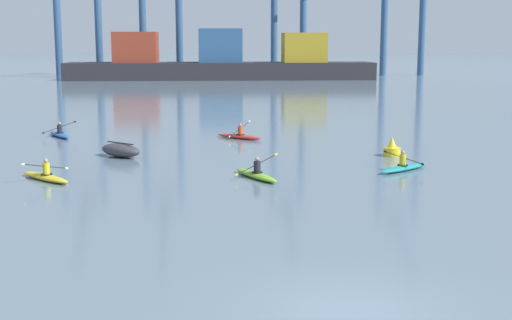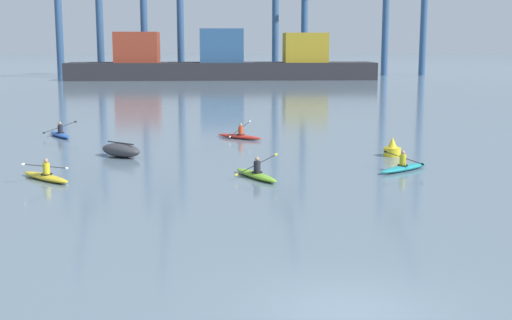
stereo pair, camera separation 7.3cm
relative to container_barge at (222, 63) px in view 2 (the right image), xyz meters
The scene contains 9 objects.
ground_plane 97.96m from the container_barge, 88.65° to the right, with size 800.00×800.00×0.00m, color slate.
container_barge is the anchor object (origin of this frame).
capsized_dinghy 76.84m from the container_barge, 94.17° to the right, with size 2.69×2.52×0.76m.
channel_buoy 77.60m from the container_barge, 83.69° to the right, with size 0.90×0.90×1.00m.
kayak_blue 69.43m from the container_barge, 98.71° to the right, with size 2.21×3.25×0.97m.
kayak_red 70.12m from the container_barge, 89.37° to the right, with size 2.97×2.67×1.07m.
kayak_lime 82.71m from the container_barge, 89.24° to the right, with size 2.04×3.31×1.05m.
kayak_teal 81.71m from the container_barge, 84.37° to the right, with size 3.02×2.61×0.95m.
kayak_yellow 83.04m from the container_barge, 95.52° to the right, with size 2.81×2.85×0.95m.
Camera 2 is at (-2.81, -14.26, 5.84)m, focal length 48.34 mm.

